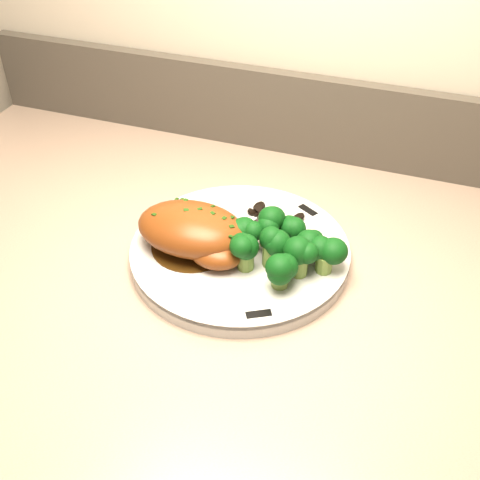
% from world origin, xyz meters
% --- Properties ---
extents(plate, '(0.33, 0.33, 0.02)m').
position_xyz_m(plate, '(-0.30, 1.73, 0.87)').
color(plate, silver).
rests_on(plate, counter).
extents(rim_accent_0, '(0.03, 0.02, 0.00)m').
position_xyz_m(rim_accent_0, '(-0.24, 1.83, 0.88)').
color(rim_accent_0, black).
rests_on(rim_accent_0, plate).
extents(rim_accent_1, '(0.01, 0.03, 0.00)m').
position_xyz_m(rim_accent_1, '(-0.41, 1.73, 0.88)').
color(rim_accent_1, black).
rests_on(rim_accent_1, plate).
extents(rim_accent_2, '(0.03, 0.02, 0.00)m').
position_xyz_m(rim_accent_2, '(-0.24, 1.64, 0.88)').
color(rim_accent_2, black).
rests_on(rim_accent_2, plate).
extents(gravy_pool, '(0.10, 0.10, 0.00)m').
position_xyz_m(gravy_pool, '(-0.35, 1.71, 0.88)').
color(gravy_pool, '#3A220A').
rests_on(gravy_pool, plate).
extents(chicken_breast, '(0.13, 0.09, 0.05)m').
position_xyz_m(chicken_breast, '(-0.35, 1.71, 0.90)').
color(chicken_breast, brown).
rests_on(chicken_breast, plate).
extents(mushroom_pile, '(0.07, 0.05, 0.02)m').
position_xyz_m(mushroom_pile, '(-0.28, 1.78, 0.88)').
color(mushroom_pile, black).
rests_on(mushroom_pile, plate).
extents(broccoli_florets, '(0.12, 0.10, 0.04)m').
position_xyz_m(broccoli_florets, '(-0.25, 1.72, 0.90)').
color(broccoli_florets, olive).
rests_on(broccoli_florets, plate).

